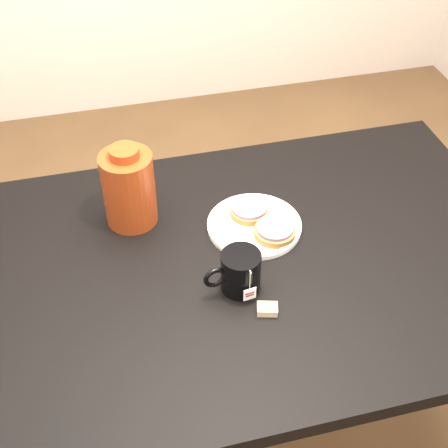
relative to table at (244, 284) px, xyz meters
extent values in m
plane|color=brown|center=(0.00, 0.00, -0.67)|extent=(4.00, 4.00, 0.00)
cube|color=black|center=(0.00, 0.00, 0.06)|extent=(1.40, 0.90, 0.04)
cylinder|color=black|center=(-0.64, 0.39, -0.31)|extent=(0.06, 0.06, 0.71)
cylinder|color=black|center=(0.64, 0.39, -0.31)|extent=(0.06, 0.06, 0.71)
cylinder|color=white|center=(0.05, 0.11, 0.09)|extent=(0.24, 0.24, 0.01)
torus|color=white|center=(0.05, 0.11, 0.10)|extent=(0.23, 0.23, 0.01)
cylinder|color=brown|center=(0.05, 0.14, 0.11)|extent=(0.14, 0.14, 0.02)
cylinder|color=gray|center=(0.05, 0.14, 0.12)|extent=(0.13, 0.13, 0.01)
cylinder|color=brown|center=(0.09, 0.05, 0.11)|extent=(0.11, 0.11, 0.02)
cylinder|color=gray|center=(0.09, 0.05, 0.12)|extent=(0.09, 0.09, 0.01)
cylinder|color=black|center=(-0.03, -0.08, 0.13)|extent=(0.10, 0.10, 0.10)
cylinder|color=black|center=(-0.03, -0.08, 0.18)|extent=(0.08, 0.08, 0.00)
torus|color=black|center=(-0.09, -0.09, 0.14)|extent=(0.06, 0.02, 0.06)
cylinder|color=beige|center=(-0.02, -0.13, 0.16)|extent=(0.00, 0.00, 0.06)
cube|color=white|center=(-0.02, -0.13, 0.11)|extent=(0.03, 0.01, 0.03)
cube|color=#C6B793|center=(0.01, -0.17, 0.09)|extent=(0.05, 0.04, 0.02)
cylinder|color=#5F1E0C|center=(-0.24, 0.21, 0.18)|extent=(0.14, 0.14, 0.20)
cylinder|color=#5F1E0C|center=(-0.24, 0.21, 0.29)|extent=(0.07, 0.07, 0.02)
camera|label=1|loc=(-0.30, -1.00, 1.15)|focal=50.00mm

